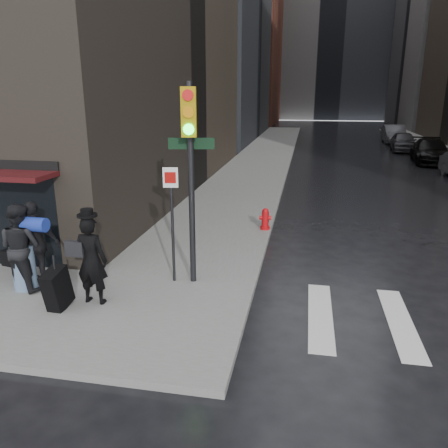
{
  "coord_description": "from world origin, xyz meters",
  "views": [
    {
      "loc": [
        3.03,
        -7.51,
        4.5
      ],
      "look_at": [
        1.06,
        2.95,
        1.3
      ],
      "focal_mm": 35.0,
      "sensor_mm": 36.0,
      "label": 1
    }
  ],
  "objects_px": {
    "man_overcoat": "(84,265)",
    "fire_hydrant": "(265,220)",
    "parked_car_5": "(394,134)",
    "man_jeans": "(21,247)",
    "parked_car_4": "(403,142)",
    "man_greycoat": "(36,244)",
    "traffic_light": "(189,159)",
    "parked_car_3": "(431,151)"
  },
  "relations": [
    {
      "from": "man_overcoat",
      "to": "parked_car_4",
      "type": "bearing_deg",
      "value": -109.57
    },
    {
      "from": "man_overcoat",
      "to": "parked_car_5",
      "type": "xyz_separation_m",
      "value": [
        12.39,
        35.79,
        -0.21
      ]
    },
    {
      "from": "man_greycoat",
      "to": "parked_car_4",
      "type": "height_order",
      "value": "man_greycoat"
    },
    {
      "from": "parked_car_3",
      "to": "parked_car_4",
      "type": "relative_size",
      "value": 1.19
    },
    {
      "from": "parked_car_4",
      "to": "parked_car_5",
      "type": "bearing_deg",
      "value": 92.36
    },
    {
      "from": "man_overcoat",
      "to": "man_greycoat",
      "type": "distance_m",
      "value": 1.75
    },
    {
      "from": "parked_car_3",
      "to": "parked_car_5",
      "type": "bearing_deg",
      "value": 97.07
    },
    {
      "from": "man_greycoat",
      "to": "parked_car_4",
      "type": "relative_size",
      "value": 0.45
    },
    {
      "from": "man_jeans",
      "to": "parked_car_5",
      "type": "bearing_deg",
      "value": -99.19
    },
    {
      "from": "fire_hydrant",
      "to": "parked_car_3",
      "type": "distance_m",
      "value": 19.86
    },
    {
      "from": "man_greycoat",
      "to": "fire_hydrant",
      "type": "xyz_separation_m",
      "value": [
        4.83,
        5.33,
        -0.69
      ]
    },
    {
      "from": "man_overcoat",
      "to": "fire_hydrant",
      "type": "distance_m",
      "value": 6.9
    },
    {
      "from": "fire_hydrant",
      "to": "man_jeans",
      "type": "bearing_deg",
      "value": -131.81
    },
    {
      "from": "parked_car_3",
      "to": "parked_car_5",
      "type": "distance_m",
      "value": 12.23
    },
    {
      "from": "man_jeans",
      "to": "man_greycoat",
      "type": "bearing_deg",
      "value": -111.21
    },
    {
      "from": "man_overcoat",
      "to": "man_jeans",
      "type": "distance_m",
      "value": 1.83
    },
    {
      "from": "parked_car_5",
      "to": "man_overcoat",
      "type": "bearing_deg",
      "value": -106.86
    },
    {
      "from": "man_greycoat",
      "to": "parked_car_5",
      "type": "distance_m",
      "value": 37.75
    },
    {
      "from": "fire_hydrant",
      "to": "man_overcoat",
      "type": "bearing_deg",
      "value": -118.15
    },
    {
      "from": "man_jeans",
      "to": "traffic_light",
      "type": "xyz_separation_m",
      "value": [
        3.69,
        1.01,
        1.95
      ]
    },
    {
      "from": "man_greycoat",
      "to": "traffic_light",
      "type": "height_order",
      "value": "traffic_light"
    },
    {
      "from": "fire_hydrant",
      "to": "parked_car_4",
      "type": "height_order",
      "value": "parked_car_4"
    },
    {
      "from": "parked_car_4",
      "to": "man_overcoat",
      "type": "bearing_deg",
      "value": -106.68
    },
    {
      "from": "man_greycoat",
      "to": "fire_hydrant",
      "type": "bearing_deg",
      "value": -136.26
    },
    {
      "from": "fire_hydrant",
      "to": "parked_car_3",
      "type": "height_order",
      "value": "parked_car_3"
    },
    {
      "from": "man_overcoat",
      "to": "parked_car_3",
      "type": "distance_m",
      "value": 26.73
    },
    {
      "from": "parked_car_3",
      "to": "parked_car_5",
      "type": "xyz_separation_m",
      "value": [
        -0.24,
        12.23,
        0.06
      ]
    },
    {
      "from": "parked_car_5",
      "to": "parked_car_3",
      "type": "bearing_deg",
      "value": -86.65
    },
    {
      "from": "parked_car_3",
      "to": "parked_car_4",
      "type": "bearing_deg",
      "value": 101.25
    },
    {
      "from": "parked_car_3",
      "to": "man_jeans",
      "type": "bearing_deg",
      "value": -115.97
    },
    {
      "from": "parked_car_3",
      "to": "parked_car_4",
      "type": "xyz_separation_m",
      "value": [
        -0.57,
        6.12,
        -0.01
      ]
    },
    {
      "from": "traffic_light",
      "to": "fire_hydrant",
      "type": "height_order",
      "value": "traffic_light"
    },
    {
      "from": "parked_car_5",
      "to": "man_greycoat",
      "type": "bearing_deg",
      "value": -109.49
    },
    {
      "from": "man_overcoat",
      "to": "parked_car_4",
      "type": "relative_size",
      "value": 0.47
    },
    {
      "from": "man_overcoat",
      "to": "fire_hydrant",
      "type": "relative_size",
      "value": 2.96
    },
    {
      "from": "man_greycoat",
      "to": "traffic_light",
      "type": "bearing_deg",
      "value": -172.29
    },
    {
      "from": "man_overcoat",
      "to": "traffic_light",
      "type": "relative_size",
      "value": 0.46
    },
    {
      "from": "parked_car_3",
      "to": "man_overcoat",
      "type": "bearing_deg",
      "value": -112.23
    },
    {
      "from": "traffic_light",
      "to": "parked_car_5",
      "type": "xyz_separation_m",
      "value": [
        10.47,
        34.33,
        -2.28
      ]
    },
    {
      "from": "parked_car_5",
      "to": "fire_hydrant",
      "type": "bearing_deg",
      "value": -104.86
    },
    {
      "from": "man_overcoat",
      "to": "fire_hydrant",
      "type": "bearing_deg",
      "value": -115.6
    },
    {
      "from": "man_greycoat",
      "to": "traffic_light",
      "type": "xyz_separation_m",
      "value": [
        3.51,
        0.73,
        1.96
      ]
    }
  ]
}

